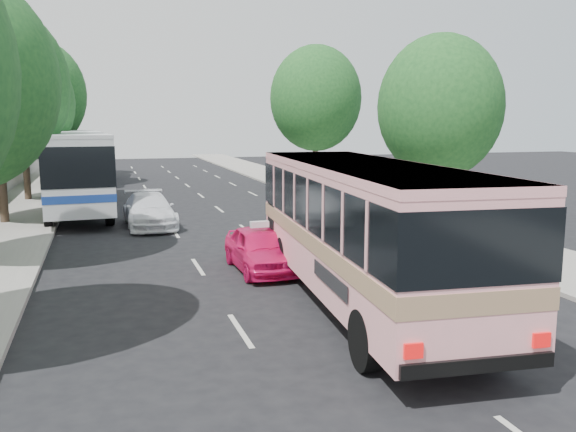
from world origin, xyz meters
name	(u,v)px	position (x,y,z in m)	size (l,w,h in m)	color
ground	(296,297)	(0.00, 0.00, 0.00)	(120.00, 120.00, 0.00)	black
sidewalk_left	(26,205)	(-8.50, 20.00, 0.07)	(4.00, 90.00, 0.15)	#9E998E
sidewalk_right	(329,194)	(8.50, 20.00, 0.06)	(4.00, 90.00, 0.12)	#9E998E
tree_left_d	(23,99)	(-8.52, 21.94, 5.63)	(5.52, 5.52, 8.60)	#38281E
tree_left_e	(38,90)	(-8.42, 29.94, 6.43)	(6.30, 6.30, 9.82)	#38281E
tree_left_f	(46,101)	(-8.62, 37.94, 6.00)	(5.88, 5.88, 9.16)	#38281E
tree_right_near	(443,102)	(8.78, 7.94, 5.20)	(5.10, 5.10, 7.95)	#38281E
tree_right_far	(317,95)	(9.08, 23.94, 6.12)	(6.00, 6.00, 9.35)	#38281E
pink_bus	(363,218)	(1.30, -1.14, 2.16)	(3.63, 11.05, 3.47)	#FFA4A9
pink_taxi	(260,249)	(-0.19, 3.00, 0.66)	(1.56, 3.88, 1.32)	#EF1462
white_pickup	(149,210)	(-2.76, 11.83, 0.70)	(1.96, 4.83, 1.40)	white
tour_coach_front	(74,164)	(-5.91, 17.14, 2.34)	(3.67, 13.17, 3.89)	silver
tour_coach_rear	(85,155)	(-5.76, 32.20, 1.97)	(3.41, 11.11, 3.27)	silver
taxi_roof_sign	(260,224)	(-0.19, 3.00, 1.41)	(0.55, 0.18, 0.18)	silver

